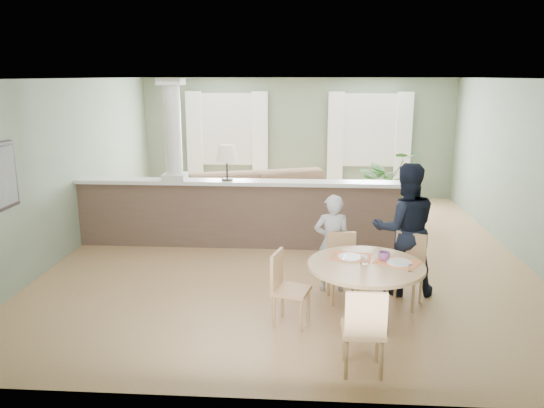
# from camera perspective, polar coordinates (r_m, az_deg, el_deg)

# --- Properties ---
(ground) EXTENTS (8.00, 8.00, 0.00)m
(ground) POSITION_cam_1_polar(r_m,az_deg,el_deg) (8.52, 2.14, -5.12)
(ground) COLOR tan
(ground) RESTS_ON ground
(room_shell) EXTENTS (7.02, 8.02, 2.71)m
(room_shell) POSITION_cam_1_polar(r_m,az_deg,el_deg) (8.75, 2.18, 7.54)
(room_shell) COLOR gray
(room_shell) RESTS_ON ground
(pony_wall) EXTENTS (5.32, 0.38, 2.70)m
(pony_wall) POSITION_cam_1_polar(r_m,az_deg,el_deg) (8.60, -4.36, -0.07)
(pony_wall) COLOR brown
(pony_wall) RESTS_ON ground
(sofa) EXTENTS (3.62, 2.30, 0.99)m
(sofa) POSITION_cam_1_polar(r_m,az_deg,el_deg) (9.74, -1.02, 0.31)
(sofa) COLOR #8B664B
(sofa) RESTS_ON ground
(houseplant) EXTENTS (1.56, 1.49, 1.33)m
(houseplant) POSITION_cam_1_polar(r_m,az_deg,el_deg) (10.74, 12.16, 2.20)
(houseplant) COLOR #356729
(houseplant) RESTS_ON ground
(dining_table) EXTENTS (1.26, 1.26, 0.86)m
(dining_table) POSITION_cam_1_polar(r_m,az_deg,el_deg) (5.90, 10.08, -7.75)
(dining_table) COLOR tan
(dining_table) RESTS_ON ground
(chair_far_boy) EXTENTS (0.43, 0.43, 0.84)m
(chair_far_boy) POSITION_cam_1_polar(r_m,az_deg,el_deg) (6.69, 7.58, -6.37)
(chair_far_boy) COLOR tan
(chair_far_boy) RESTS_ON ground
(chair_far_man) EXTENTS (0.53, 0.53, 0.87)m
(chair_far_man) POSITION_cam_1_polar(r_m,az_deg,el_deg) (6.71, 14.33, -6.49)
(chair_far_man) COLOR tan
(chair_far_man) RESTS_ON ground
(chair_near) EXTENTS (0.40, 0.40, 0.88)m
(chair_near) POSITION_cam_1_polar(r_m,az_deg,el_deg) (5.08, 9.87, -12.95)
(chair_near) COLOR tan
(chair_near) RESTS_ON ground
(chair_side) EXTENTS (0.47, 0.47, 0.84)m
(chair_side) POSITION_cam_1_polar(r_m,az_deg,el_deg) (5.99, 1.48, -8.70)
(chair_side) COLOR tan
(chair_side) RESTS_ON ground
(child_person) EXTENTS (0.48, 0.33, 1.28)m
(child_person) POSITION_cam_1_polar(r_m,az_deg,el_deg) (6.88, 6.48, -4.21)
(child_person) COLOR #ADACB2
(child_person) RESTS_ON ground
(man_person) EXTENTS (0.87, 0.70, 1.70)m
(man_person) POSITION_cam_1_polar(r_m,az_deg,el_deg) (6.92, 14.09, -2.64)
(man_person) COLOR black
(man_person) RESTS_ON ground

